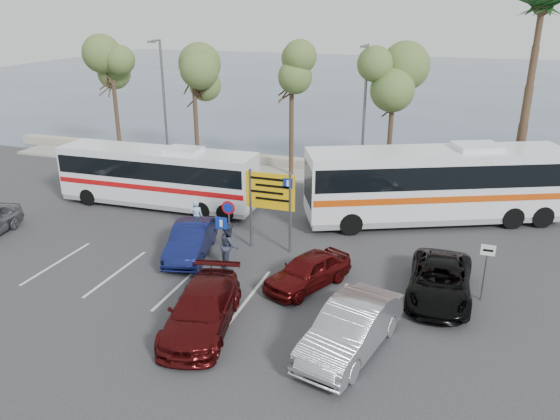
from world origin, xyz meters
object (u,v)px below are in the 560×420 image
(car_silver_b, at_px, (351,329))
(pedestrian_far, at_px, (229,245))
(direction_sign, at_px, (270,197))
(suv_black, at_px, (440,281))
(car_maroon, at_px, (202,310))
(pedestrian_near, at_px, (196,217))
(street_lamp_right, at_px, (364,109))
(coach_bus_right, at_px, (435,187))
(car_red, at_px, (308,271))
(car_blue, at_px, (191,240))
(street_lamp_left, at_px, (163,97))
(coach_bus_left, at_px, (158,179))

(car_silver_b, distance_m, pedestrian_far, 7.20)
(direction_sign, distance_m, suv_black, 7.76)
(car_maroon, distance_m, pedestrian_near, 8.26)
(street_lamp_right, distance_m, pedestrian_far, 13.38)
(direction_sign, height_order, car_maroon, direction_sign)
(pedestrian_near, bearing_deg, coach_bus_right, -175.85)
(car_red, bearing_deg, pedestrian_near, 178.93)
(car_silver_b, xyz_separation_m, pedestrian_near, (-8.80, 6.91, 0.04))
(car_maroon, relative_size, car_red, 1.27)
(suv_black, relative_size, car_silver_b, 1.01)
(street_lamp_right, height_order, coach_bus_right, street_lamp_right)
(direction_sign, bearing_deg, car_blue, -150.54)
(coach_bus_right, bearing_deg, pedestrian_far, -133.62)
(street_lamp_left, height_order, pedestrian_far, street_lamp_left)
(direction_sign, distance_m, pedestrian_near, 4.26)
(direction_sign, bearing_deg, pedestrian_near, 171.44)
(car_blue, bearing_deg, direction_sign, 15.86)
(direction_sign, bearing_deg, coach_bus_left, 156.24)
(street_lamp_left, bearing_deg, car_silver_b, -46.32)
(direction_sign, relative_size, coach_bus_right, 0.29)
(pedestrian_near, bearing_deg, direction_sign, 149.53)
(street_lamp_right, xyz_separation_m, coach_bus_left, (-9.50, -7.02, -3.06))
(street_lamp_right, distance_m, direction_sign, 10.73)
(street_lamp_left, height_order, coach_bus_right, street_lamp_left)
(direction_sign, xyz_separation_m, car_silver_b, (4.90, -6.33, -1.65))
(street_lamp_right, bearing_deg, street_lamp_left, 180.00)
(street_lamp_right, xyz_separation_m, pedestrian_near, (-5.90, -9.74, -3.78))
(coach_bus_right, bearing_deg, car_blue, -142.20)
(coach_bus_left, xyz_separation_m, car_red, (10.00, -6.05, -0.88))
(coach_bus_right, distance_m, car_red, 9.40)
(coach_bus_left, xyz_separation_m, suv_black, (14.80, -5.28, -0.87))
(street_lamp_right, xyz_separation_m, coach_bus_right, (4.50, -4.65, -2.79))
(coach_bus_left, height_order, car_silver_b, coach_bus_left)
(car_blue, bearing_deg, suv_black, -15.19)
(suv_black, xyz_separation_m, pedestrian_far, (-8.30, -0.22, 0.30))
(car_maroon, bearing_deg, car_blue, 109.71)
(coach_bus_left, xyz_separation_m, car_silver_b, (12.40, -9.63, -0.75))
(street_lamp_right, xyz_separation_m, car_silver_b, (2.90, -16.65, -3.81))
(street_lamp_left, distance_m, car_blue, 14.96)
(coach_bus_right, bearing_deg, street_lamp_right, 134.06)
(street_lamp_right, relative_size, coach_bus_left, 0.75)
(street_lamp_left, bearing_deg, pedestrian_far, -51.38)
(street_lamp_left, bearing_deg, pedestrian_near, -53.88)
(car_blue, xyz_separation_m, suv_black, (10.30, -0.28, -0.03))
(street_lamp_left, distance_m, car_maroon, 20.64)
(pedestrian_near, bearing_deg, car_silver_b, 119.91)
(coach_bus_right, relative_size, car_silver_b, 2.63)
(car_blue, bearing_deg, coach_bus_right, 24.20)
(direction_sign, relative_size, car_silver_b, 0.76)
(direction_sign, xyz_separation_m, suv_black, (7.30, -1.98, -1.76))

